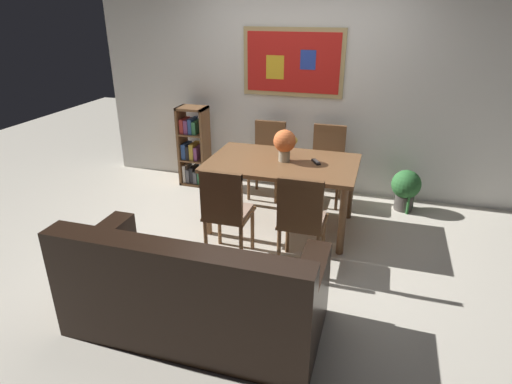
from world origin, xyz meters
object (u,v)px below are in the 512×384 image
at_px(dining_chair_near_right, 301,216).
at_px(potted_ivy, 406,188).
at_px(flower_vase, 285,143).
at_px(dining_chair_near_left, 226,208).
at_px(leather_couch, 193,293).
at_px(tv_remote, 316,162).
at_px(dining_chair_far_right, 327,158).
at_px(bookshelf, 193,149).
at_px(dining_table, 282,170).
at_px(dining_chair_far_left, 268,153).

bearing_deg(dining_chair_near_right, potted_ivy, 59.76).
bearing_deg(flower_vase, dining_chair_near_left, -112.02).
distance_m(dining_chair_near_right, leather_couch, 1.17).
relative_size(flower_vase, tv_remote, 2.07).
height_order(dining_chair_near_left, leather_couch, dining_chair_near_left).
xyz_separation_m(dining_chair_near_left, flower_vase, (0.33, 0.83, 0.39)).
bearing_deg(dining_chair_near_right, leather_couch, -120.34).
relative_size(dining_chair_far_right, tv_remote, 5.79).
bearing_deg(bookshelf, dining_chair_near_left, -56.95).
bearing_deg(dining_chair_near_right, dining_table, 115.00).
bearing_deg(bookshelf, dining_chair_far_left, -2.90).
bearing_deg(dining_chair_far_right, leather_couch, -102.54).
distance_m(dining_chair_far_left, potted_ivy, 1.66).
distance_m(potted_ivy, flower_vase, 1.62).
bearing_deg(tv_remote, dining_chair_near_left, -127.17).
distance_m(leather_couch, flower_vase, 1.89).
distance_m(dining_chair_far_right, tv_remote, 0.78).
bearing_deg(dining_table, bookshelf, 148.99).
height_order(dining_table, dining_chair_near_right, dining_chair_near_right).
height_order(dining_chair_near_left, flower_vase, flower_vase).
relative_size(leather_couch, potted_ivy, 3.21).
bearing_deg(bookshelf, flower_vase, -30.17).
xyz_separation_m(leather_couch, potted_ivy, (1.49, 2.55, -0.04)).
bearing_deg(leather_couch, dining_chair_far_left, 93.31).
bearing_deg(flower_vase, leather_couch, -97.56).
height_order(dining_table, bookshelf, bookshelf).
relative_size(dining_chair_far_right, dining_chair_near_left, 1.00).
relative_size(dining_chair_far_right, potted_ivy, 1.62).
relative_size(dining_chair_near_left, potted_ivy, 1.62).
distance_m(dining_table, potted_ivy, 1.55).
height_order(dining_chair_far_left, tv_remote, dining_chair_far_left).
height_order(dining_chair_far_right, dining_chair_far_left, same).
xyz_separation_m(dining_chair_near_right, flower_vase, (-0.34, 0.79, 0.39)).
height_order(dining_table, dining_chair_far_left, dining_chair_far_left).
bearing_deg(bookshelf, leather_couch, -65.75).
bearing_deg(potted_ivy, dining_chair_far_right, 179.21).
xyz_separation_m(leather_couch, tv_remote, (0.55, 1.81, 0.43)).
bearing_deg(dining_chair_far_left, tv_remote, -46.14).
bearing_deg(potted_ivy, dining_chair_near_left, -134.73).
relative_size(dining_table, bookshelf, 1.47).
xyz_separation_m(dining_chair_near_right, tv_remote, (-0.02, 0.82, 0.21)).
relative_size(dining_chair_far_right, bookshelf, 0.89).
distance_m(dining_table, tv_remote, 0.35).
distance_m(dining_chair_far_right, dining_chair_near_left, 1.75).
relative_size(dining_chair_near_right, bookshelf, 0.89).
xyz_separation_m(dining_table, dining_chair_far_left, (-0.37, 0.78, -0.11)).
distance_m(dining_table, dining_chair_far_left, 0.87).
height_order(dining_chair_far_right, flower_vase, flower_vase).
bearing_deg(dining_chair_near_left, bookshelf, 123.05).
bearing_deg(potted_ivy, dining_table, -147.94).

